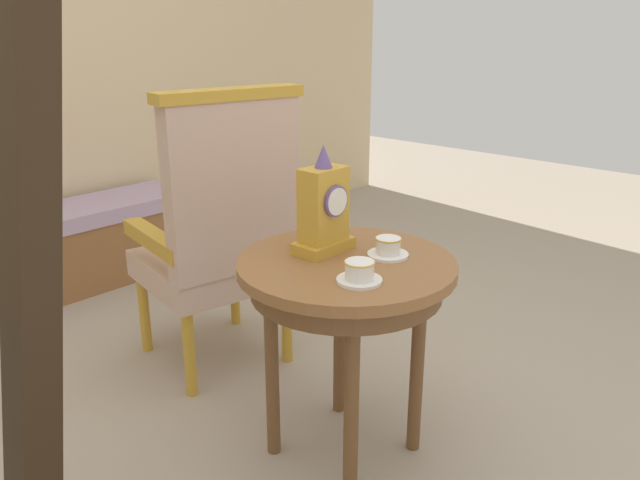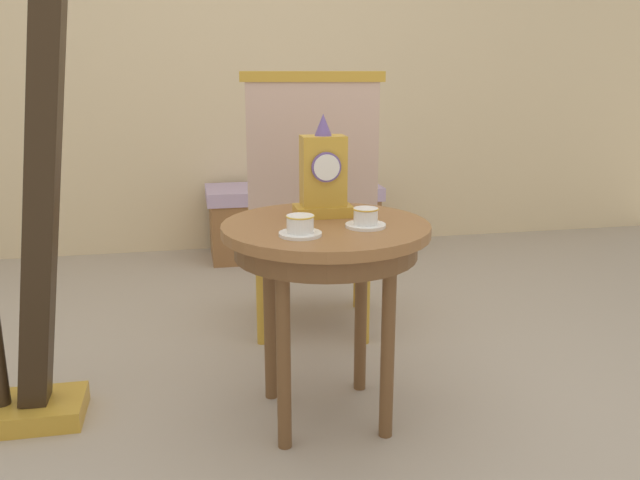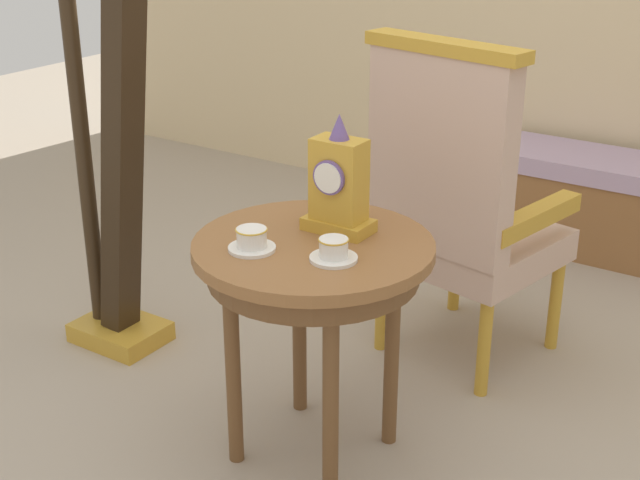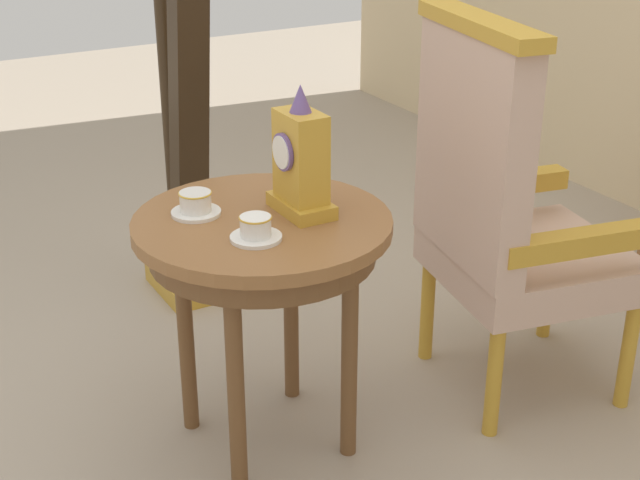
{
  "view_description": "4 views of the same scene",
  "coord_description": "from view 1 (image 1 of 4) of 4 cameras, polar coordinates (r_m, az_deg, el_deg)",
  "views": [
    {
      "loc": [
        -1.3,
        -1.18,
        1.36
      ],
      "look_at": [
        0.04,
        0.06,
        0.73
      ],
      "focal_mm": 35.86,
      "sensor_mm": 36.0,
      "label": 1
    },
    {
      "loc": [
        -0.35,
        -2.02,
        1.17
      ],
      "look_at": [
        0.06,
        0.01,
        0.61
      ],
      "focal_mm": 37.17,
      "sensor_mm": 36.0,
      "label": 2
    },
    {
      "loc": [
        1.33,
        -1.88,
        1.62
      ],
      "look_at": [
        0.05,
        0.05,
        0.65
      ],
      "focal_mm": 50.37,
      "sensor_mm": 36.0,
      "label": 3
    },
    {
      "loc": [
        2.03,
        -0.96,
        1.59
      ],
      "look_at": [
        0.17,
        0.1,
        0.63
      ],
      "focal_mm": 51.99,
      "sensor_mm": 36.0,
      "label": 4
    }
  ],
  "objects": [
    {
      "name": "side_table",
      "position": [
        1.96,
        2.34,
        -4.11
      ],
      "size": [
        0.67,
        0.67,
        0.68
      ],
      "color": "brown",
      "rests_on": "ground"
    },
    {
      "name": "teacup_left",
      "position": [
        1.76,
        3.54,
        -2.92
      ],
      "size": [
        0.13,
        0.13,
        0.06
      ],
      "color": "white",
      "rests_on": "side_table"
    },
    {
      "name": "ground_plane",
      "position": [
        2.22,
        0.4,
        -18.79
      ],
      "size": [
        10.0,
        10.0,
        0.0
      ],
      "primitive_type": "plane",
      "color": "tan"
    },
    {
      "name": "armchair",
      "position": [
        2.51,
        -8.82,
        0.9
      ],
      "size": [
        0.63,
        0.62,
        1.14
      ],
      "color": "#CCA893",
      "rests_on": "ground"
    },
    {
      "name": "harp",
      "position": [
        1.54,
        -26.18,
        -8.43
      ],
      "size": [
        0.4,
        0.24,
        1.74
      ],
      "color": "gold",
      "rests_on": "ground"
    },
    {
      "name": "teacup_right",
      "position": [
        1.96,
        6.09,
        -0.73
      ],
      "size": [
        0.13,
        0.13,
        0.06
      ],
      "color": "white",
      "rests_on": "side_table"
    },
    {
      "name": "mantel_clock",
      "position": [
        1.96,
        0.34,
        2.72
      ],
      "size": [
        0.19,
        0.11,
        0.34
      ],
      "color": "gold",
      "rests_on": "side_table"
    },
    {
      "name": "window_bench",
      "position": [
        3.69,
        -19.41,
        -0.12
      ],
      "size": [
        1.07,
        0.4,
        0.44
      ],
      "color": "#B299B7",
      "rests_on": "ground"
    }
  ]
}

